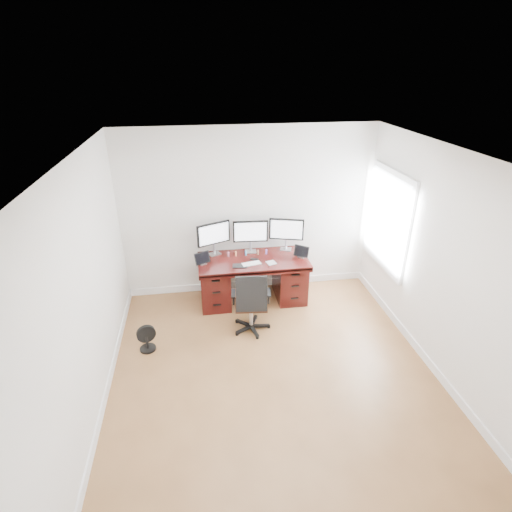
{
  "coord_description": "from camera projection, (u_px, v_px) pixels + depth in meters",
  "views": [
    {
      "loc": [
        -0.8,
        -3.67,
        3.53
      ],
      "look_at": [
        0.0,
        1.5,
        0.95
      ],
      "focal_mm": 28.0,
      "sensor_mm": 36.0,
      "label": 1
    }
  ],
  "objects": [
    {
      "name": "phone",
      "position": [
        254.0,
        259.0,
        6.18
      ],
      "size": [
        0.14,
        0.1,
        0.01
      ],
      "primitive_type": "cube",
      "rotation": [
        0.0,
        0.0,
        -0.33
      ],
      "color": "black",
      "rests_on": "desk"
    },
    {
      "name": "ground",
      "position": [
        275.0,
        378.0,
        4.93
      ],
      "size": [
        4.5,
        4.5,
        0.0
      ],
      "primitive_type": "plane",
      "color": "brown",
      "rests_on": "ground"
    },
    {
      "name": "figurine_brown",
      "position": [
        258.0,
        252.0,
        6.32
      ],
      "size": [
        0.03,
        0.03,
        0.08
      ],
      "color": "#8A5B40",
      "rests_on": "desk"
    },
    {
      "name": "floor_fan",
      "position": [
        147.0,
        339.0,
        5.33
      ],
      "size": [
        0.26,
        0.22,
        0.37
      ],
      "rotation": [
        0.0,
        0.0,
        0.28
      ],
      "color": "black",
      "rests_on": "ground"
    },
    {
      "name": "trackpad",
      "position": [
        271.0,
        263.0,
        6.07
      ],
      "size": [
        0.17,
        0.17,
        0.01
      ],
      "primitive_type": "cube",
      "rotation": [
        0.0,
        0.0,
        0.25
      ],
      "color": "silver",
      "rests_on": "desk"
    },
    {
      "name": "monitor_center",
      "position": [
        250.0,
        233.0,
        6.28
      ],
      "size": [
        0.55,
        0.15,
        0.53
      ],
      "rotation": [
        0.0,
        0.0,
        -0.07
      ],
      "color": "silver",
      "rests_on": "desk"
    },
    {
      "name": "monitor_right",
      "position": [
        286.0,
        230.0,
        6.36
      ],
      "size": [
        0.54,
        0.19,
        0.53
      ],
      "rotation": [
        0.0,
        0.0,
        -0.28
      ],
      "color": "silver",
      "rests_on": "desk"
    },
    {
      "name": "tablet_left",
      "position": [
        202.0,
        259.0,
        6.0
      ],
      "size": [
        0.25,
        0.16,
        0.19
      ],
      "rotation": [
        0.0,
        0.0,
        0.44
      ],
      "color": "silver",
      "rests_on": "desk"
    },
    {
      "name": "figurine_blue",
      "position": [
        246.0,
        253.0,
        6.29
      ],
      "size": [
        0.03,
        0.03,
        0.08
      ],
      "color": "#49A1E0",
      "rests_on": "desk"
    },
    {
      "name": "drawing_tablet",
      "position": [
        240.0,
        266.0,
        5.98
      ],
      "size": [
        0.24,
        0.17,
        0.01
      ],
      "primitive_type": "cube",
      "rotation": [
        0.0,
        0.0,
        -0.14
      ],
      "color": "black",
      "rests_on": "desk"
    },
    {
      "name": "right_wall",
      "position": [
        441.0,
        266.0,
        4.7
      ],
      "size": [
        0.1,
        4.5,
        2.7
      ],
      "color": "white",
      "rests_on": "ground"
    },
    {
      "name": "figurine_orange",
      "position": [
        236.0,
        253.0,
        6.27
      ],
      "size": [
        0.03,
        0.03,
        0.08
      ],
      "color": "#F8955E",
      "rests_on": "desk"
    },
    {
      "name": "keyboard",
      "position": [
        251.0,
        264.0,
        6.04
      ],
      "size": [
        0.31,
        0.18,
        0.01
      ],
      "primitive_type": "cube",
      "rotation": [
        0.0,
        0.0,
        0.21
      ],
      "color": "white",
      "rests_on": "desk"
    },
    {
      "name": "figurine_pink",
      "position": [
        228.0,
        254.0,
        6.25
      ],
      "size": [
        0.03,
        0.03,
        0.08
      ],
      "color": "pink",
      "rests_on": "desk"
    },
    {
      "name": "back_wall",
      "position": [
        249.0,
        213.0,
        6.32
      ],
      "size": [
        4.0,
        0.1,
        2.7
      ],
      "primitive_type": "cube",
      "color": "white",
      "rests_on": "ground"
    },
    {
      "name": "desk",
      "position": [
        253.0,
        278.0,
        6.37
      ],
      "size": [
        1.7,
        0.8,
        0.75
      ],
      "color": "#3A0D0B",
      "rests_on": "ground"
    },
    {
      "name": "monitor_left",
      "position": [
        214.0,
        235.0,
        6.2
      ],
      "size": [
        0.52,
        0.25,
        0.53
      ],
      "rotation": [
        0.0,
        0.0,
        0.4
      ],
      "color": "silver",
      "rests_on": "desk"
    },
    {
      "name": "figurine_purple",
      "position": [
        266.0,
        251.0,
        6.34
      ],
      "size": [
        0.03,
        0.03,
        0.08
      ],
      "color": "#9D5FCA",
      "rests_on": "desk"
    },
    {
      "name": "tablet_right",
      "position": [
        301.0,
        252.0,
        6.21
      ],
      "size": [
        0.23,
        0.2,
        0.19
      ],
      "rotation": [
        0.0,
        0.0,
        -0.65
      ],
      "color": "silver",
      "rests_on": "desk"
    },
    {
      "name": "office_chair",
      "position": [
        251.0,
        312.0,
        5.65
      ],
      "size": [
        0.57,
        0.56,
        0.97
      ],
      "rotation": [
        0.0,
        0.0,
        -0.1
      ],
      "color": "black",
      "rests_on": "ground"
    }
  ]
}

